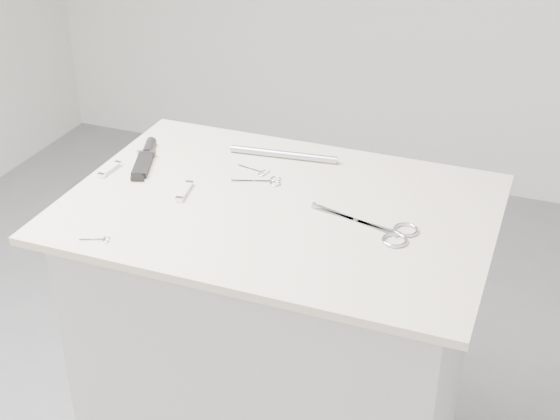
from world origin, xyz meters
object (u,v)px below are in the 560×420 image
(pocket_knife_a, at_px, (110,170))
(pocket_knife_b, at_px, (185,191))
(embroidery_scissors_a, at_px, (266,181))
(sheathed_knife, at_px, (146,157))
(embroidery_scissors_b, at_px, (257,171))
(large_shears, at_px, (384,230))
(metal_rail, at_px, (283,154))
(plinth, at_px, (279,358))
(tiny_scissors, at_px, (99,240))

(pocket_knife_a, relative_size, pocket_knife_b, 0.90)
(embroidery_scissors_a, bearing_deg, sheathed_knife, 160.45)
(embroidery_scissors_b, xyz_separation_m, sheathed_knife, (-0.30, -0.04, 0.01))
(large_shears, height_order, metal_rail, metal_rail)
(pocket_knife_b, height_order, metal_rail, metal_rail)
(plinth, height_order, large_shears, large_shears)
(large_shears, relative_size, metal_rail, 0.89)
(embroidery_scissors_b, xyz_separation_m, pocket_knife_a, (-0.35, -0.13, 0.00))
(large_shears, height_order, pocket_knife_a, pocket_knife_a)
(pocket_knife_b, bearing_deg, metal_rail, -39.42)
(pocket_knife_b, bearing_deg, plinth, -92.08)
(embroidery_scissors_b, relative_size, pocket_knife_b, 0.95)
(plinth, height_order, pocket_knife_a, pocket_knife_a)
(embroidery_scissors_a, relative_size, sheathed_knife, 0.60)
(embroidery_scissors_a, bearing_deg, embroidery_scissors_b, 114.09)
(tiny_scissors, height_order, pocket_knife_a, pocket_knife_a)
(plinth, bearing_deg, embroidery_scissors_a, 126.87)
(embroidery_scissors_b, height_order, pocket_knife_a, pocket_knife_a)
(large_shears, xyz_separation_m, embroidery_scissors_b, (-0.37, 0.17, -0.00))
(pocket_knife_a, xyz_separation_m, metal_rail, (0.38, 0.23, 0.00))
(embroidery_scissors_a, xyz_separation_m, embroidery_scissors_b, (-0.04, 0.04, -0.00))
(plinth, relative_size, large_shears, 3.53)
(large_shears, xyz_separation_m, embroidery_scissors_a, (-0.33, 0.12, -0.00))
(pocket_knife_b, bearing_deg, embroidery_scissors_a, -61.75)
(large_shears, height_order, pocket_knife_b, pocket_knife_b)
(tiny_scissors, bearing_deg, sheathed_knife, 82.17)
(tiny_scissors, bearing_deg, embroidery_scissors_a, 35.45)
(plinth, relative_size, pocket_knife_a, 10.66)
(pocket_knife_b, bearing_deg, large_shears, -99.31)
(plinth, xyz_separation_m, pocket_knife_b, (-0.23, -0.03, 0.48))
(embroidery_scissors_b, bearing_deg, embroidery_scissors_a, -34.84)
(embroidery_scissors_b, bearing_deg, sheathed_knife, -160.06)
(embroidery_scissors_a, distance_m, pocket_knife_b, 0.20)
(plinth, xyz_separation_m, pocket_knife_a, (-0.46, 0.00, 0.48))
(sheathed_knife, relative_size, metal_rail, 0.71)
(large_shears, bearing_deg, embroidery_scissors_b, 170.06)
(embroidery_scissors_a, xyz_separation_m, sheathed_knife, (-0.34, 0.00, 0.01))
(plinth, distance_m, metal_rail, 0.54)
(embroidery_scissors_b, bearing_deg, tiny_scissors, -102.74)
(embroidery_scissors_a, distance_m, tiny_scissors, 0.45)
(embroidery_scissors_b, bearing_deg, metal_rail, 82.81)
(plinth, relative_size, pocket_knife_b, 9.55)
(tiny_scissors, bearing_deg, large_shears, 1.87)
(plinth, xyz_separation_m, embroidery_scissors_a, (-0.07, 0.09, 0.47))
(embroidery_scissors_a, relative_size, tiny_scissors, 1.89)
(large_shears, height_order, embroidery_scissors_b, large_shears)
(sheathed_knife, height_order, pocket_knife_b, sheathed_knife)
(plinth, distance_m, pocket_knife_a, 0.66)
(embroidery_scissors_a, relative_size, pocket_knife_b, 1.29)
(metal_rail, bearing_deg, embroidery_scissors_a, -86.94)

